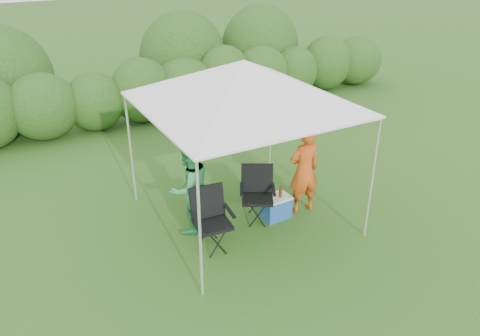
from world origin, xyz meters
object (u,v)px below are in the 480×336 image
chair_left (210,215)px  man (304,170)px  cooler (276,207)px  woman (189,188)px  canopy (244,83)px  chair_right (257,190)px

chair_left → man: (1.93, 0.17, 0.25)m
chair_left → cooler: 1.42m
chair_left → woman: (-0.11, 0.56, 0.24)m
chair_left → man: size_ratio=0.62×
cooler → woman: bearing=163.1°
man → woman: size_ratio=1.00×
canopy → chair_left: 2.14m
man → woman: man is taller
canopy → cooler: size_ratio=6.02×
woman → cooler: size_ratio=3.15×
canopy → cooler: bearing=-31.3°
chair_right → man: bearing=16.4°
man → woman: (-2.03, 0.39, -0.00)m
chair_right → man: 0.90m
man → cooler: man is taller
chair_left → cooler: bearing=14.3°
cooler → chair_right: bearing=145.7°
canopy → chair_right: (0.21, -0.12, -1.91)m
chair_right → woman: size_ratio=0.60×
man → woman: 2.07m
chair_right → woman: woman is taller
man → chair_left: bearing=9.8°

